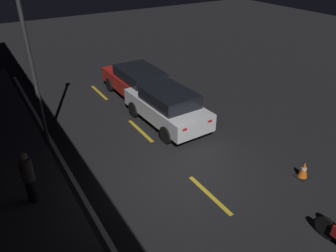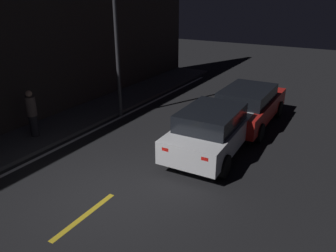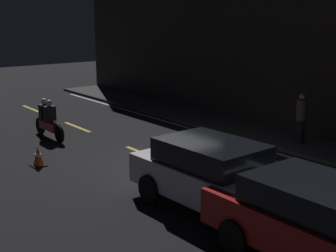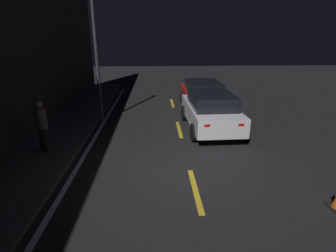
{
  "view_description": "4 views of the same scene",
  "coord_description": "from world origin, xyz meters",
  "px_view_note": "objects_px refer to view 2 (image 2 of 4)",
  "views": [
    {
      "loc": [
        -6.77,
        5.03,
        6.63
      ],
      "look_at": [
        1.33,
        0.04,
        1.27
      ],
      "focal_mm": 35.0,
      "sensor_mm": 36.0,
      "label": 1
    },
    {
      "loc": [
        -5.39,
        -4.77,
        4.75
      ],
      "look_at": [
        2.07,
        -0.45,
        1.25
      ],
      "focal_mm": 35.0,
      "sensor_mm": 36.0,
      "label": 2
    },
    {
      "loc": [
        10.39,
        -7.98,
        4.21
      ],
      "look_at": [
        0.78,
        -0.47,
        1.29
      ],
      "focal_mm": 50.0,
      "sensor_mm": 36.0,
      "label": 3
    },
    {
      "loc": [
        -6.62,
        0.96,
        3.62
      ],
      "look_at": [
        1.79,
        0.54,
        0.74
      ],
      "focal_mm": 28.0,
      "sensor_mm": 36.0,
      "label": 4
    }
  ],
  "objects_px": {
    "taxi_red": "(248,105)",
    "street_lamp": "(116,36)",
    "pedestrian": "(32,113)",
    "sedan_white": "(212,129)"
  },
  "relations": [
    {
      "from": "taxi_red",
      "to": "street_lamp",
      "type": "height_order",
      "value": "street_lamp"
    },
    {
      "from": "pedestrian",
      "to": "street_lamp",
      "type": "distance_m",
      "value": 4.22
    },
    {
      "from": "pedestrian",
      "to": "street_lamp",
      "type": "xyz_separation_m",
      "value": [
        3.34,
        -1.18,
        2.29
      ]
    },
    {
      "from": "taxi_red",
      "to": "street_lamp",
      "type": "xyz_separation_m",
      "value": [
        -1.73,
        4.82,
        2.43
      ]
    },
    {
      "from": "taxi_red",
      "to": "pedestrian",
      "type": "xyz_separation_m",
      "value": [
        -5.06,
        6.0,
        0.14
      ]
    },
    {
      "from": "taxi_red",
      "to": "pedestrian",
      "type": "height_order",
      "value": "pedestrian"
    },
    {
      "from": "sedan_white",
      "to": "street_lamp",
      "type": "distance_m",
      "value": 5.36
    },
    {
      "from": "sedan_white",
      "to": "taxi_red",
      "type": "xyz_separation_m",
      "value": [
        3.0,
        -0.21,
        -0.02
      ]
    },
    {
      "from": "pedestrian",
      "to": "sedan_white",
      "type": "bearing_deg",
      "value": -70.36
    },
    {
      "from": "sedan_white",
      "to": "taxi_red",
      "type": "height_order",
      "value": "sedan_white"
    }
  ]
}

